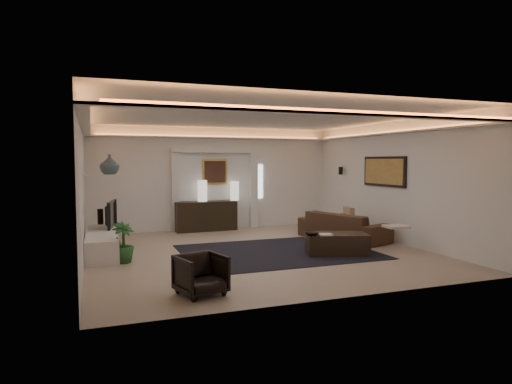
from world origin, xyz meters
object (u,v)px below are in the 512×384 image
object	(u,v)px
sofa	(343,226)
console	(206,216)
coffee_table	(337,244)
armchair	(201,275)

from	to	relation	value
sofa	console	bearing A→B (deg)	28.29
coffee_table	armchair	size ratio (longest dim) A/B	1.92
console	armchair	xyz separation A→B (m)	(-1.52, -5.90, -0.10)
armchair	sofa	bearing A→B (deg)	21.42
sofa	armchair	distance (m)	5.52
sofa	coffee_table	xyz separation A→B (m)	(-1.07, -1.49, -0.13)
console	coffee_table	size ratio (longest dim) A/B	1.36
armchair	coffee_table	bearing A→B (deg)	13.05
sofa	coffee_table	size ratio (longest dim) A/B	1.84
console	sofa	distance (m)	3.88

